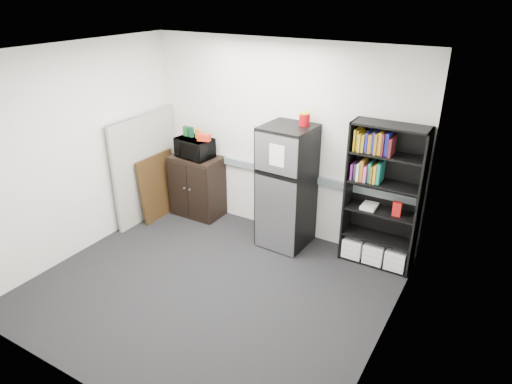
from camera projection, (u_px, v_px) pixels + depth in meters
floor at (209, 288)px, 5.45m from camera, size 4.00×4.00×0.00m
wall_back at (280, 141)px, 6.26m from camera, size 4.00×0.02×2.70m
wall_right at (390, 231)px, 3.96m from camera, size 0.02×3.50×2.70m
wall_left at (77, 153)px, 5.81m from camera, size 0.02×3.50×2.70m
ceiling at (197, 54)px, 4.32m from camera, size 4.00×3.50×0.02m
electrical_raceway at (278, 172)px, 6.42m from camera, size 3.92×0.05×0.10m
wall_note at (258, 123)px, 6.33m from camera, size 0.14×0.00×0.10m
bookshelf at (383, 198)px, 5.59m from camera, size 0.90×0.34×1.85m
cubicle_partition at (146, 167)px, 6.83m from camera, size 0.06×1.30×1.62m
cabinet at (197, 186)px, 7.02m from camera, size 0.76×0.51×0.95m
microwave at (194, 148)px, 6.75m from camera, size 0.57×0.41×0.29m
snack_box_a at (186, 131)px, 6.76m from camera, size 0.07×0.06×0.15m
snack_box_b at (191, 132)px, 6.72m from camera, size 0.07×0.06×0.15m
snack_box_c at (198, 134)px, 6.66m from camera, size 0.07×0.06×0.14m
snack_bag at (204, 137)px, 6.56m from camera, size 0.20×0.14×0.10m
refrigerator at (286, 187)px, 6.08m from camera, size 0.66×0.69×1.68m
coffee_can at (305, 118)px, 5.72m from camera, size 0.14×0.14×0.19m
framed_poster at (159, 186)px, 6.97m from camera, size 0.14×0.76×0.98m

